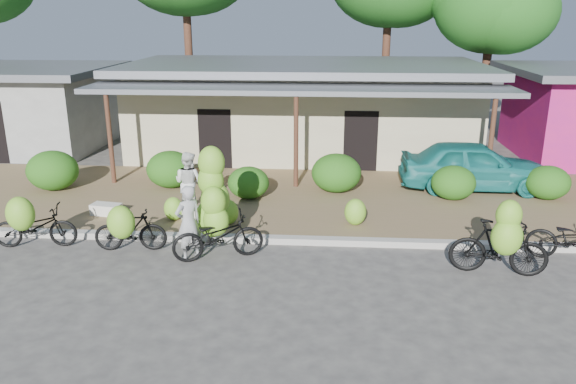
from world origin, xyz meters
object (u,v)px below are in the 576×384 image
bike_far_right (575,240)px  bike_right (501,244)px  bike_far_left (33,225)px  sack_near (199,214)px  vendor (189,223)px  bike_left (128,228)px  sack_far (106,209)px  bystander (189,183)px  teal_van (474,165)px  bike_center (215,217)px  tree_near_right (487,4)px

bike_far_right → bike_right: bearing=135.3°
bike_far_left → sack_near: bearing=-69.9°
sack_near → vendor: 2.15m
bike_left → vendor: bearing=-103.4°
bike_far_left → bike_right: (10.03, -0.72, 0.14)m
sack_far → bystander: bearing=8.8°
bike_far_left → teal_van: teal_van is taller
sack_far → bike_center: bearing=-31.6°
sack_far → bike_right: bearing=-16.5°
bike_far_right → teal_van: bearing=32.7°
bike_far_left → bike_far_right: bike_far_left is taller
bike_far_left → bike_right: bike_right is taller
sack_near → bystander: bearing=123.0°
tree_near_right → sack_near: 15.88m
bike_center → bike_far_right: bearing=-108.9°
teal_van → vendor: bearing=126.0°
bike_left → sack_near: (1.13, 1.86, -0.31)m
bike_far_left → bike_left: size_ratio=1.17×
tree_near_right → teal_van: (-2.10, -8.41, -4.60)m
bike_left → sack_far: 2.50m
teal_van → bike_far_right: bearing=-168.2°
bike_center → bike_far_right: 7.68m
tree_near_right → bike_center: size_ratio=3.04×
vendor → sack_near: bearing=-124.5°
tree_near_right → bike_far_left: size_ratio=3.76×
bike_right → teal_van: (0.81, 5.63, 0.12)m
sack_near → bike_center: bearing=-65.9°
sack_near → bike_far_right: bearing=-11.2°
bike_left → teal_van: size_ratio=0.39×
bike_far_right → sack_far: 11.11m
bike_center → tree_near_right: bearing=-53.1°
bike_center → sack_far: bike_center is taller
bike_center → vendor: size_ratio=1.43×
bike_right → vendor: 6.42m
bike_left → vendor: vendor is taller
vendor → bystander: bystander is taller
bystander → tree_near_right: bearing=-110.6°
bike_left → bike_far_right: (9.61, 0.19, -0.07)m
sack_far → bystander: bystander is taller
bike_far_right → bystander: 9.11m
bike_center → bike_far_right: size_ratio=1.16×
bike_right → sack_far: size_ratio=2.66×
sack_far → teal_van: size_ratio=0.18×
bike_center → teal_van: (6.68, 4.94, -0.02)m
vendor → bike_center: bearing=165.0°
bike_far_left → bike_far_right: (11.83, 0.09, -0.07)m
bystander → bike_far_left: bearing=59.1°
vendor → bystander: bearing=-118.5°
bike_center → bike_right: bearing=-116.5°
bike_far_left → bike_right: bearing=-101.7°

